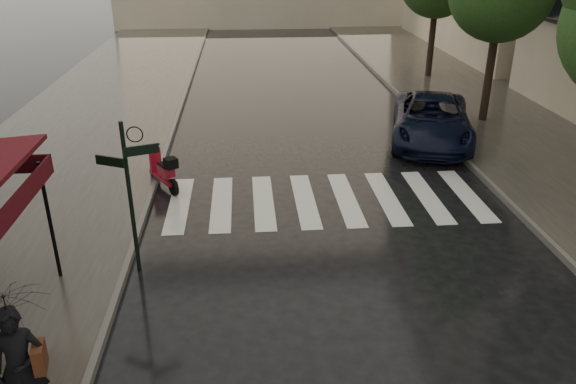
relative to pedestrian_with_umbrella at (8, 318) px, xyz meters
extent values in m
plane|color=black|center=(2.00, 0.85, -1.79)|extent=(120.00, 120.00, 0.00)
cube|color=#38332D|center=(-2.50, 12.85, -1.73)|extent=(6.00, 60.00, 0.12)
cube|color=#38332D|center=(12.25, 12.85, -1.73)|extent=(5.50, 60.00, 0.12)
cube|color=#595651|center=(0.55, 12.85, -1.72)|extent=(0.12, 60.00, 0.16)
cube|color=#595651|center=(9.45, 12.85, -1.72)|extent=(0.12, 60.00, 0.16)
cube|color=silver|center=(1.30, 6.85, -1.79)|extent=(0.50, 3.20, 0.01)
cube|color=silver|center=(2.35, 6.85, -1.79)|extent=(0.50, 3.20, 0.01)
cube|color=silver|center=(3.40, 6.85, -1.79)|extent=(0.50, 3.20, 0.01)
cube|color=silver|center=(4.45, 6.85, -1.79)|extent=(0.50, 3.20, 0.01)
cube|color=silver|center=(5.50, 6.85, -1.79)|extent=(0.50, 3.20, 0.01)
cube|color=silver|center=(6.55, 6.85, -1.79)|extent=(0.50, 3.20, 0.01)
cube|color=silver|center=(7.60, 6.85, -1.79)|extent=(0.50, 3.20, 0.01)
cube|color=silver|center=(8.65, 6.85, -1.79)|extent=(0.50, 3.20, 0.01)
cylinder|color=black|center=(-0.65, 3.60, -0.50)|extent=(0.07, 0.07, 2.35)
cylinder|color=black|center=(0.80, 3.85, -0.24)|extent=(0.08, 0.08, 3.10)
cube|color=black|center=(1.10, 3.85, 0.76)|extent=(0.62, 0.26, 0.18)
cube|color=black|center=(0.52, 3.85, 0.56)|extent=(0.56, 0.29, 0.18)
cylinder|color=black|center=(11.50, 12.85, 0.57)|extent=(0.28, 0.28, 4.48)
cylinder|color=black|center=(11.70, 19.85, 0.51)|extent=(0.28, 0.28, 4.37)
imported|color=black|center=(0.00, 0.00, -0.78)|extent=(0.72, 0.54, 1.78)
imported|color=black|center=(0.00, 0.00, 0.36)|extent=(1.24, 1.26, 0.97)
cube|color=#4A2513|center=(0.24, 0.05, -0.67)|extent=(0.20, 0.35, 0.38)
cylinder|color=black|center=(1.11, 7.43, -1.57)|extent=(0.31, 0.43, 0.44)
cylinder|color=black|center=(0.51, 8.42, -1.57)|extent=(0.31, 0.43, 0.44)
cube|color=maroon|center=(0.80, 7.94, -1.49)|extent=(0.85, 1.16, 0.09)
cube|color=maroon|center=(0.92, 7.75, -1.22)|extent=(0.50, 0.58, 0.26)
cube|color=maroon|center=(0.58, 8.30, -1.14)|extent=(0.31, 0.25, 0.69)
cylinder|color=black|center=(0.53, 8.38, -0.75)|extent=(0.38, 0.25, 0.03)
cube|color=black|center=(1.10, 7.46, -0.91)|extent=(0.40, 0.39, 0.26)
imported|color=black|center=(9.00, 11.05, -1.07)|extent=(3.71, 5.66, 1.45)
camera|label=1|loc=(2.99, -5.91, 4.28)|focal=35.00mm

